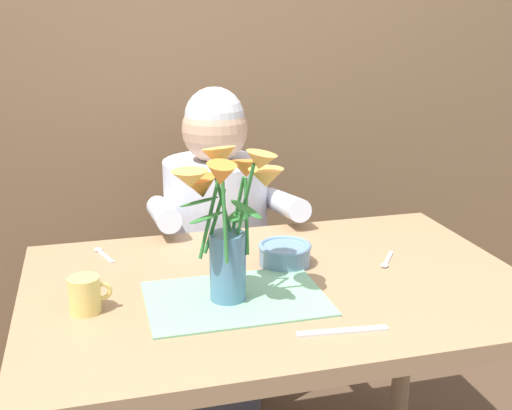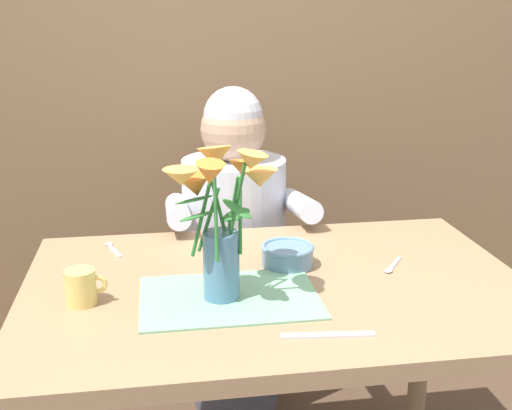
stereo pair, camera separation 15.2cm
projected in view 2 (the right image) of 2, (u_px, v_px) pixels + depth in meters
name	position (u px, v px, depth m)	size (l,w,h in m)	color
wood_panel_backdrop	(225.00, 42.00, 2.37)	(4.00, 0.10, 2.50)	brown
dining_table	(276.00, 319.00, 1.56)	(1.20, 0.80, 0.74)	#9E7A56
seated_person	(235.00, 257.00, 2.16)	(0.45, 0.47, 1.14)	#4C4C56
striped_placemat	(229.00, 297.00, 1.44)	(0.40, 0.28, 0.01)	#7AB289
flower_vase	(221.00, 212.00, 1.38)	(0.28, 0.23, 0.35)	teal
ceramic_bowl	(288.00, 254.00, 1.62)	(0.14, 0.14, 0.06)	#6689A8
dinner_knife	(328.00, 335.00, 1.28)	(0.19, 0.02, 0.01)	silver
tea_cup	(81.00, 287.00, 1.41)	(0.09, 0.07, 0.08)	#E5C666
spoon_0	(391.00, 267.00, 1.61)	(0.08, 0.11, 0.01)	silver
spoon_1	(112.00, 247.00, 1.75)	(0.05, 0.12, 0.01)	silver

